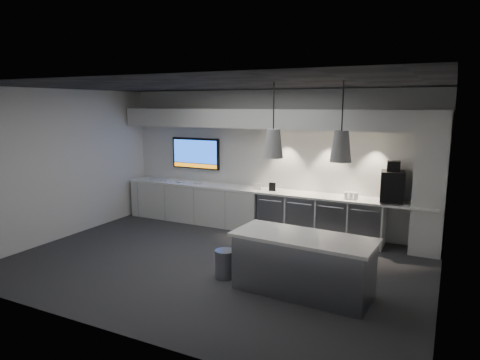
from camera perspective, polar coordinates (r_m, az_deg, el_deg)
The scene contains 28 objects.
floor at distance 7.50m, azimuth -3.43°, elevation -11.04°, with size 7.00×7.00×0.00m, color #2C2C2E.
ceiling at distance 7.00m, azimuth -3.69°, elevation 12.53°, with size 7.00×7.00×0.00m, color black.
wall_back at distance 9.32m, azimuth 4.17°, elevation 2.66°, with size 7.00×7.00×0.00m, color silver.
wall_front at distance 5.14m, azimuth -17.71°, elevation -3.91°, with size 7.00×7.00×0.00m, color silver.
wall_left at distance 9.34m, azimuth -22.50°, elevation 1.94°, with size 7.00×7.00×0.00m, color silver.
wall_right at distance 6.16m, azimuth 25.90°, elevation -2.17°, with size 7.00×7.00×0.00m, color silver.
back_counter at distance 9.12m, azimuth 3.34°, elevation -1.43°, with size 6.80×0.65×0.04m, color white.
left_base_cabinets at distance 10.02m, azimuth -5.92°, elevation -3.06°, with size 3.30×0.63×0.86m, color silver.
fridge_unit_a at distance 9.13m, azimuth 4.76°, elevation -4.37°, with size 0.60×0.61×0.85m, color gray.
fridge_unit_b at distance 8.93m, azimuth 8.53°, elevation -4.79°, with size 0.60×0.61×0.85m, color gray.
fridge_unit_c at distance 8.76m, azimuth 12.46°, elevation -5.20°, with size 0.60×0.61×0.85m, color gray.
fridge_unit_d at distance 8.64m, azimuth 16.53°, elevation -5.61°, with size 0.60×0.61×0.85m, color gray.
backsplash at distance 8.91m, azimuth 11.29°, elevation 2.48°, with size 4.60×0.03×1.30m, color silver.
soffit at distance 8.97m, azimuth 3.51°, elevation 8.15°, with size 6.90×0.60×0.40m, color silver.
column at distance 8.37m, azimuth 24.01°, elevation -0.42°, with size 0.55×0.55×2.60m, color silver.
wall_tv at distance 10.14m, azimuth -5.93°, elevation 3.58°, with size 1.25×0.07×0.72m.
island at distance 6.32m, azimuth 8.35°, elevation -11.05°, with size 2.07×0.99×0.86m.
bin at distance 6.86m, azimuth -2.02°, elevation -11.10°, with size 0.32×0.32×0.45m, color gray.
coffee_machine at distance 8.43m, azimuth 19.65°, elevation -0.64°, with size 0.48×0.64×0.77m.
sign_black at distance 8.99m, azimuth 4.33°, elevation -0.91°, with size 0.14×0.02×0.18m, color black.
sign_white at distance 9.11m, azimuth 2.32°, elevation -0.86°, with size 0.18×0.02×0.14m, color white.
cup_cluster at distance 8.47m, azimuth 14.61°, elevation -2.04°, with size 0.25×0.16×0.14m, color white, non-canonical shape.
tray_a at distance 10.61m, azimuth -11.43°, elevation 0.18°, with size 0.16×0.16×0.03m, color #BDBDBD.
tray_b at distance 10.30m, azimuth -9.93°, elevation -0.05°, with size 0.16×0.16×0.03m, color #BDBDBD.
tray_c at distance 10.05m, azimuth -7.95°, elevation -0.25°, with size 0.16×0.16×0.03m, color #BDBDBD.
tray_d at distance 9.84m, azimuth -5.57°, elevation -0.43°, with size 0.16×0.16×0.03m, color #BDBDBD.
pendant_left at distance 6.09m, azimuth 4.45°, elevation 4.90°, with size 0.29×0.29×1.11m.
pendant_right at distance 5.80m, azimuth 13.32°, elevation 4.40°, with size 0.29×0.29×1.11m.
Camera 1 is at (3.51, -6.05, 2.70)m, focal length 32.00 mm.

